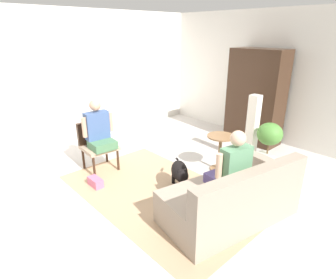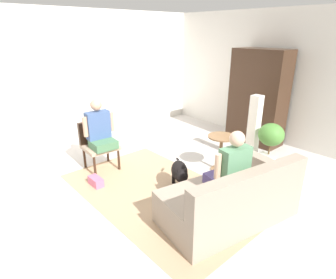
{
  "view_description": "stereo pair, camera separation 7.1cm",
  "coord_description": "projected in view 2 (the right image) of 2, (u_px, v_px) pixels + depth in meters",
  "views": [
    {
      "loc": [
        3.04,
        -2.59,
        2.38
      ],
      "look_at": [
        0.13,
        0.09,
        0.85
      ],
      "focal_mm": 30.11,
      "sensor_mm": 36.0,
      "label": 1
    },
    {
      "loc": [
        3.09,
        -2.54,
        2.38
      ],
      "look_at": [
        0.13,
        0.09,
        0.85
      ],
      "focal_mm": 30.11,
      "sensor_mm": 36.0,
      "label": 2
    }
  ],
  "objects": [
    {
      "name": "left_wall",
      "position": [
        85.0,
        77.0,
        6.29
      ],
      "size": [
        0.12,
        7.18,
        2.83
      ],
      "primitive_type": "cube",
      "color": "silver",
      "rests_on": "ground"
    },
    {
      "name": "armchair",
      "position": [
        97.0,
        141.0,
        5.1
      ],
      "size": [
        0.59,
        0.6,
        0.87
      ],
      "color": "#382316",
      "rests_on": "ground"
    },
    {
      "name": "dog",
      "position": [
        180.0,
        172.0,
        4.36
      ],
      "size": [
        0.7,
        0.57,
        0.53
      ],
      "color": "black",
      "rests_on": "ground"
    },
    {
      "name": "handbag",
      "position": [
        96.0,
        181.0,
        4.61
      ],
      "size": [
        0.29,
        0.14,
        0.15
      ],
      "primitive_type": "cube",
      "color": "#D8668C",
      "rests_on": "ground"
    },
    {
      "name": "ground_plane",
      "position": [
        159.0,
        187.0,
        4.59
      ],
      "size": [
        7.89,
        7.89,
        0.0
      ],
      "primitive_type": "plane",
      "color": "beige"
    },
    {
      "name": "couch",
      "position": [
        232.0,
        199.0,
        3.7
      ],
      "size": [
        1.23,
        1.93,
        0.87
      ],
      "color": "gray",
      "rests_on": "ground"
    },
    {
      "name": "person_on_armchair",
      "position": [
        99.0,
        129.0,
        4.9
      ],
      "size": [
        0.47,
        0.57,
        0.84
      ],
      "color": "#487752"
    },
    {
      "name": "armoire_cabinet",
      "position": [
        258.0,
        97.0,
        6.13
      ],
      "size": [
        1.17,
        0.56,
        2.04
      ],
      "primitive_type": "cube",
      "color": "#382316",
      "rests_on": "ground"
    },
    {
      "name": "area_rug",
      "position": [
        159.0,
        193.0,
        4.41
      ],
      "size": [
        3.15,
        1.88,
        0.01
      ],
      "primitive_type": "cube",
      "color": "tan",
      "rests_on": "ground"
    },
    {
      "name": "back_wall",
      "position": [
        276.0,
        78.0,
        6.15
      ],
      "size": [
        6.28,
        0.12,
        2.83
      ],
      "primitive_type": "cube",
      "color": "silver",
      "rests_on": "ground"
    },
    {
      "name": "potted_plant",
      "position": [
        270.0,
        140.0,
        5.05
      ],
      "size": [
        0.45,
        0.45,
        0.86
      ],
      "color": "beige",
      "rests_on": "ground"
    },
    {
      "name": "column_lamp",
      "position": [
        254.0,
        130.0,
        5.27
      ],
      "size": [
        0.2,
        0.2,
        1.3
      ],
      "color": "#4C4742",
      "rests_on": "ground"
    },
    {
      "name": "round_end_table",
      "position": [
        221.0,
        149.0,
        4.99
      ],
      "size": [
        0.49,
        0.49,
        0.67
      ],
      "color": "olive",
      "rests_on": "ground"
    },
    {
      "name": "person_on_couch",
      "position": [
        231.0,
        167.0,
        3.56
      ],
      "size": [
        0.53,
        0.55,
        0.81
      ],
      "color": "#50417B"
    }
  ]
}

